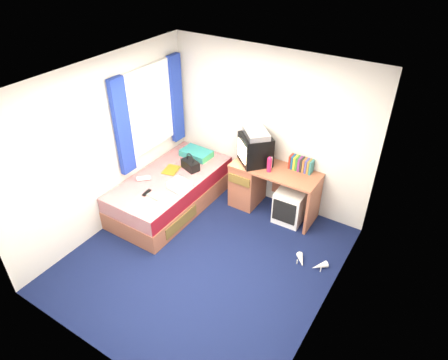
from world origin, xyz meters
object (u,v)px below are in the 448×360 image
Objects in this scene: pillow at (196,153)px; vcr at (256,133)px; picture_frame at (311,168)px; aerosol_can at (271,162)px; pink_water_bottle at (269,165)px; towel at (179,185)px; remote_control at (147,193)px; crt_tv at (255,149)px; storage_cube at (290,206)px; magazine at (171,170)px; water_bottle at (144,178)px; desk at (258,183)px; white_heels at (310,263)px; handbag at (190,165)px; colour_swatch_fan at (153,197)px; bed at (171,191)px.

vcr is at bearing 2.39° from pillow.
pillow is at bearing -156.52° from picture_frame.
pink_water_bottle is at bearing -73.04° from aerosol_can.
aerosol_can is at bearing 42.31° from towel.
remote_control is (-1.04, -1.26, -0.68)m from vcr.
picture_frame is (0.81, 0.18, -0.15)m from crt_tv.
pillow is 1.74m from storage_cube.
pillow reaches higher than towel.
water_bottle reaches higher than magazine.
pink_water_bottle reaches higher than pillow.
desk is 1.50m from white_heels.
picture_frame is 0.47× the size of towel.
colour_swatch_fan is at bearing -71.30° from handbag.
pillow reaches higher than storage_cube.
remote_control is at bearing -168.73° from white_heels.
bed is at bearing -160.32° from storage_cube.
pillow is 1.11m from crt_tv.
water_bottle is (-0.40, -0.62, -0.05)m from handbag.
crt_tv is 1.34m from magazine.
towel is 0.59m from water_bottle.
storage_cube reaches higher than white_heels.
white_heels is at bearing -34.10° from pink_water_bottle.
vcr reaches higher than handbag.
pillow is 0.56m from magazine.
storage_cube is 2.09m from remote_control.
pink_water_bottle is at bearing 25.20° from bed.
towel reaches higher than white_heels.
remote_control is (0.01, -1.21, -0.04)m from pillow.
aerosol_can is (1.30, 0.73, 0.58)m from bed.
towel is at bearing -150.62° from storage_cube.
handbag is (0.15, -0.36, 0.03)m from pillow.
storage_cube is at bearing 5.51° from pink_water_bottle.
white_heels is at bearing 9.13° from handbag.
pink_water_bottle is at bearing 44.28° from colour_swatch_fan.
picture_frame is 2.26m from colour_swatch_fan.
colour_swatch_fan is at bearing -71.95° from magazine.
picture_frame is 2.35m from remote_control.
bed is 6.71× the size of towel.
water_bottle is at bearing -100.52° from crt_tv.
picture_frame is at bearing 38.07° from handbag.
desk is 6.95× the size of aerosol_can.
remote_control is 2.43m from white_heels.
picture_frame is at bearing 58.44° from storage_cube.
pink_water_bottle reaches higher than picture_frame.
towel is (-0.72, -0.91, -0.64)m from vcr.
aerosol_can is 1.53m from magazine.
vcr is 0.49m from pink_water_bottle.
white_heels is at bearing -46.67° from picture_frame.
magazine is 2.48m from white_heels.
picture_frame is at bearing 40.46° from colour_swatch_fan.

